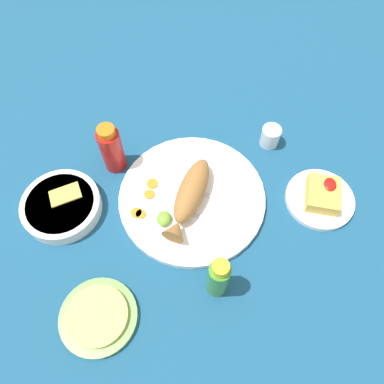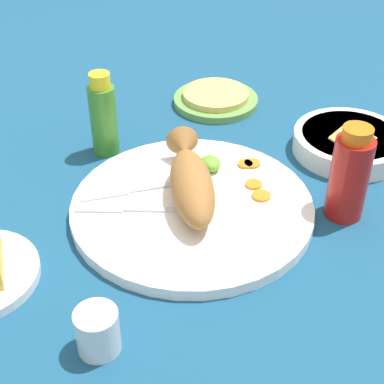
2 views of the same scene
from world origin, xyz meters
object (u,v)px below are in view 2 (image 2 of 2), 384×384
Objects in this scene: main_plate at (192,207)px; hot_sauce_bottle_red at (350,175)px; fork_far at (133,190)px; hot_sauce_bottle_green at (103,116)px; salt_cup at (98,333)px; tortilla_plate at (216,101)px; fork_near at (130,209)px; guacamole_bowl at (349,142)px; fried_fish at (191,180)px.

hot_sauce_bottle_red is (0.07, 0.22, 0.06)m from main_plate.
hot_sauce_bottle_red reaches higher than fork_far.
hot_sauce_bottle_green reaches higher than salt_cup.
tortilla_plate is (-0.53, 0.32, -0.02)m from salt_cup.
fork_near is at bearing -95.56° from main_plate.
fork_far is (-0.04, 0.01, 0.00)m from fork_near.
guacamole_bowl is (-0.09, 0.31, 0.01)m from main_plate.
fork_near is 0.05m from fork_far.
hot_sauce_bottle_red is 1.01× the size of hot_sauce_bottle_green.
fork_near is 0.41m from guacamole_bowl.
main_plate is at bearing -167.74° from fork_near.
salt_cup is 0.57m from guacamole_bowl.
fork_near reaches higher than main_plate.
tortilla_plate is at bearing -144.58° from guacamole_bowl.
hot_sauce_bottle_red is 0.18m from guacamole_bowl.
salt_cup reaches higher than fork_near.
hot_sauce_bottle_green is at bearing -155.39° from main_plate.
fried_fish is at bearing 142.36° from salt_cup.
main_plate reaches higher than tortilla_plate.
guacamole_bowl is 1.15× the size of tortilla_plate.
fried_fish is 1.38× the size of tortilla_plate.
guacamole_bowl is at bearing 112.14° from fried_fish.
main_plate is 0.35m from tortilla_plate.
tortilla_plate is at bearing 156.06° from main_plate.
fork_near reaches higher than tortilla_plate.
fork_far is (-0.04, -0.08, -0.03)m from fried_fish.
fried_fish is 4.03× the size of salt_cup.
main_plate is at bearing -23.94° from tortilla_plate.
fried_fish reaches higher than tortilla_plate.
main_plate is at bearing 24.61° from hot_sauce_bottle_green.
tortilla_plate is at bearing -128.41° from fork_far.
fork_near is 0.97× the size of fork_far.
fried_fish is 0.09m from fork_far.
salt_cup reaches higher than fork_far.
salt_cup is at bearing -58.09° from guacamole_bowl.
hot_sauce_bottle_red is 0.40m from tortilla_plate.
guacamole_bowl is at bearing 73.29° from hot_sauce_bottle_green.
fried_fish is 0.23m from hot_sauce_bottle_red.
main_plate is 0.04m from fried_fish.
fork_far is 0.32m from hot_sauce_bottle_red.
hot_sauce_bottle_red is at bearing 48.75° from hot_sauce_bottle_green.
tortilla_plate is at bearing 115.32° from hot_sauce_bottle_green.
main_plate is at bearing -106.95° from hot_sauce_bottle_red.
fried_fish reaches higher than salt_cup.
fork_far is 0.97× the size of guacamole_bowl.
hot_sauce_bottle_green is at bearing -64.68° from tortilla_plate.
fork_near is 0.24m from salt_cup.
salt_cup is at bearing 87.81° from fork_near.
salt_cup is (0.27, -0.10, 0.01)m from fork_far.
salt_cup reaches higher than main_plate.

